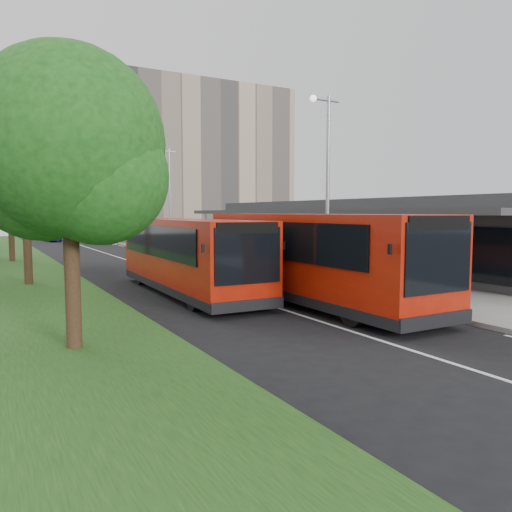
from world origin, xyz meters
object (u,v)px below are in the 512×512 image
Objects in this scene: litter_bin at (244,256)px; bollard at (194,247)px; tree_near at (67,156)px; tree_mid at (24,168)px; lamp_post_far at (169,194)px; car_near at (100,237)px; car_far at (52,236)px; lamp_post_near at (326,178)px; tree_far at (9,176)px; bus_second at (188,256)px; bus_main at (312,258)px.

litter_bin is 0.83× the size of bollard.
tree_mid reaches higher than tree_near.
lamp_post_far is 2.06× the size of car_near.
lamp_post_far is (11.13, 24.95, 0.15)m from tree_near.
tree_near is 1.90× the size of car_far.
lamp_post_near is 2.06× the size of car_near.
car_far is (-5.71, 22.99, -4.10)m from lamp_post_far.
car_far is (5.42, 23.93, -5.02)m from tree_far.
bus_main is at bearing -51.43° from bus_second.
litter_bin is at bearing -84.75° from lamp_post_far.
lamp_post_far is 0.75× the size of bus_second.
lamp_post_far is at bearing 111.37° from bollard.
tree_near reaches higher than car_near.
tree_mid is 36.63m from car_far.
tree_near is at bearing -164.60° from bus_main.
tree_mid is at bearing -169.17° from litter_bin.
tree_far is at bearing 111.61° from bus_main.
tree_near reaches higher than bus_second.
tree_mid is 13.38m from bus_main.
lamp_post_near is 10.27m from litter_bin.
tree_near is at bearing -90.00° from tree_far.
bollard is at bearing -70.92° from car_near.
litter_bin is (6.65, 7.85, -0.92)m from bus_second.
car_near is at bearing 77.32° from tree_near.
car_far is (-3.17, 45.56, -1.03)m from bus_main.
lamp_post_near is at bearing -90.00° from lamp_post_far.
bus_main is (8.59, -21.63, -3.98)m from tree_far.
tree_far reaches higher than litter_bin.
bus_second is at bearing 127.35° from bus_main.
bus_main is (8.59, 2.37, -2.92)m from tree_near.
tree_far is 2.24× the size of car_near.
lamp_post_far is (11.13, 0.95, -0.91)m from tree_far.
bus_main is at bearing -100.11° from bollard.
bus_second is (5.46, 6.46, -3.03)m from tree_near.
bollard is at bearing -81.06° from car_far.
bus_second is at bearing -130.25° from litter_bin.
lamp_post_far reaches higher than car_near.
bus_second is 17.25m from bollard.
tree_near is at bearing -102.24° from car_far.
tree_mid is (-0.00, 12.00, 0.64)m from tree_near.
bollard is 0.29× the size of car_near.
tree_far is 16.29m from litter_bin.
tree_mid is 31.00m from car_near.
bus_second reaches higher than bollard.
bollard is 0.30× the size of car_far.
tree_far is 7.70× the size of bollard.
bus_main is 45.68m from car_far.
tree_far reaches higher than tree_mid.
tree_far is 1.09× the size of lamp_post_near.
tree_mid is 7.13× the size of bollard.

